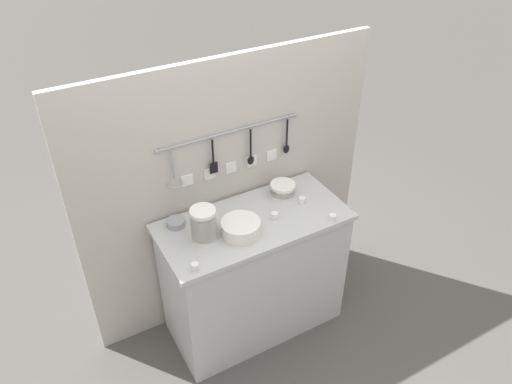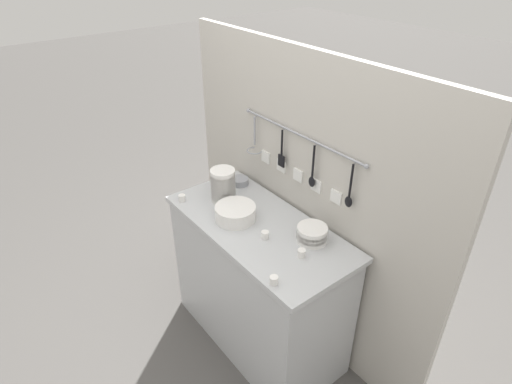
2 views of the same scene
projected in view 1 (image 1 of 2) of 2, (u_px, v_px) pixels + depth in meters
The scene contains 11 objects.
ground_plane at pixel (254, 320), 3.48m from camera, with size 20.00×20.00×0.00m, color #514F4C.
counter at pixel (254, 274), 3.22m from camera, with size 1.15×0.54×0.90m.
back_wall at pixel (230, 193), 3.17m from camera, with size 1.95×0.11×1.81m.
bowl_stack_wide_centre at pixel (204, 225), 2.76m from camera, with size 0.15×0.15×0.21m.
bowl_stack_short_front at pixel (283, 190), 3.14m from camera, with size 0.16×0.16×0.09m.
plate_stack at pixel (241, 228), 2.84m from camera, with size 0.23×0.23×0.08m.
steel_mixing_bowl at pixel (176, 223), 2.91m from camera, with size 0.11×0.11×0.04m.
cup_back_left at pixel (332, 218), 2.94m from camera, with size 0.04×0.04×0.04m.
cup_beside_plates at pixel (195, 267), 2.61m from camera, with size 0.04×0.04×0.04m.
cup_back_right at pixel (275, 216), 2.96m from camera, with size 0.04×0.04×0.04m.
cup_front_right at pixel (301, 200), 3.09m from camera, with size 0.04×0.04×0.04m.
Camera 1 is at (-1.11, -2.01, 2.76)m, focal length 35.00 mm.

